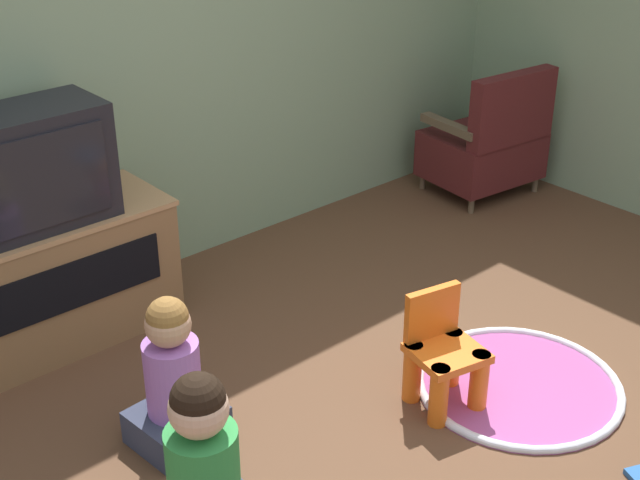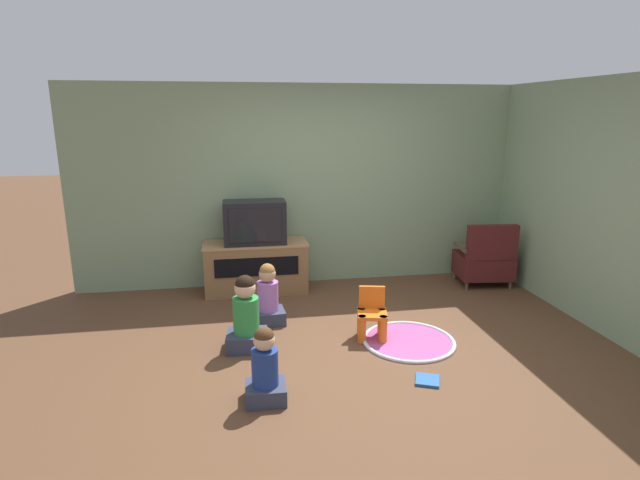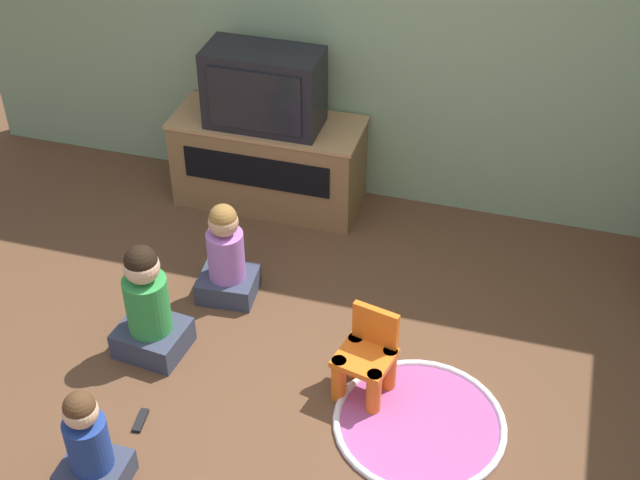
{
  "view_description": "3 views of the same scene",
  "coord_description": "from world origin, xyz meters",
  "px_view_note": "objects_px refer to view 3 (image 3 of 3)",
  "views": [
    {
      "loc": [
        -2.15,
        -1.71,
        2.34
      ],
      "look_at": [
        0.0,
        0.74,
        0.67
      ],
      "focal_mm": 50.0,
      "sensor_mm": 36.0,
      "label": 1
    },
    {
      "loc": [
        -1.0,
        -4.14,
        2.15
      ],
      "look_at": [
        -0.16,
        0.8,
        0.87
      ],
      "focal_mm": 28.0,
      "sensor_mm": 36.0,
      "label": 2
    },
    {
      "loc": [
        0.94,
        -2.97,
        3.56
      ],
      "look_at": [
        -0.07,
        0.51,
        0.75
      ],
      "focal_mm": 50.0,
      "sensor_mm": 36.0,
      "label": 3
    }
  ],
  "objects_px": {
    "television": "(264,88)",
    "remote_control": "(141,420)",
    "child_watching_center": "(226,257)",
    "child_watching_right": "(148,307)",
    "child_watching_left": "(89,446)",
    "yellow_kid_chair": "(366,362)",
    "tv_cabinet": "(269,160)"
  },
  "relations": [
    {
      "from": "child_watching_left",
      "to": "child_watching_right",
      "type": "height_order",
      "value": "child_watching_right"
    },
    {
      "from": "television",
      "to": "remote_control",
      "type": "xyz_separation_m",
      "value": [
        -0.01,
        -2.04,
        -0.87
      ]
    },
    {
      "from": "tv_cabinet",
      "to": "yellow_kid_chair",
      "type": "xyz_separation_m",
      "value": [
        1.05,
        -1.53,
        -0.12
      ]
    },
    {
      "from": "yellow_kid_chair",
      "to": "remote_control",
      "type": "relative_size",
      "value": 3.24
    },
    {
      "from": "tv_cabinet",
      "to": "television",
      "type": "xyz_separation_m",
      "value": [
        -0.0,
        -0.04,
        0.56
      ]
    },
    {
      "from": "tv_cabinet",
      "to": "child_watching_right",
      "type": "bearing_deg",
      "value": -95.94
    },
    {
      "from": "tv_cabinet",
      "to": "child_watching_center",
      "type": "relative_size",
      "value": 1.93
    },
    {
      "from": "yellow_kid_chair",
      "to": "child_watching_left",
      "type": "xyz_separation_m",
      "value": [
        -1.1,
        -0.94,
        0.05
      ]
    },
    {
      "from": "child_watching_center",
      "to": "child_watching_right",
      "type": "height_order",
      "value": "child_watching_right"
    },
    {
      "from": "tv_cabinet",
      "to": "yellow_kid_chair",
      "type": "bearing_deg",
      "value": -55.45
    },
    {
      "from": "child_watching_left",
      "to": "child_watching_right",
      "type": "xyz_separation_m",
      "value": [
        -0.12,
        0.91,
        0.05
      ]
    },
    {
      "from": "child_watching_left",
      "to": "child_watching_center",
      "type": "bearing_deg",
      "value": 86.3
    },
    {
      "from": "television",
      "to": "child_watching_center",
      "type": "height_order",
      "value": "television"
    },
    {
      "from": "remote_control",
      "to": "television",
      "type": "bearing_deg",
      "value": -6.73
    },
    {
      "from": "television",
      "to": "child_watching_right",
      "type": "height_order",
      "value": "television"
    },
    {
      "from": "child_watching_right",
      "to": "remote_control",
      "type": "height_order",
      "value": "child_watching_right"
    },
    {
      "from": "television",
      "to": "child_watching_right",
      "type": "xyz_separation_m",
      "value": [
        -0.16,
        -1.52,
        -0.57
      ]
    },
    {
      "from": "child_watching_left",
      "to": "child_watching_right",
      "type": "distance_m",
      "value": 0.92
    },
    {
      "from": "child_watching_center",
      "to": "yellow_kid_chair",
      "type": "bearing_deg",
      "value": -32.72
    },
    {
      "from": "remote_control",
      "to": "child_watching_right",
      "type": "bearing_deg",
      "value": 10.47
    },
    {
      "from": "child_watching_right",
      "to": "yellow_kid_chair",
      "type": "bearing_deg",
      "value": 7.53
    },
    {
      "from": "child_watching_center",
      "to": "child_watching_right",
      "type": "distance_m",
      "value": 0.61
    },
    {
      "from": "tv_cabinet",
      "to": "child_watching_left",
      "type": "xyz_separation_m",
      "value": [
        -0.05,
        -2.48,
        -0.06
      ]
    },
    {
      "from": "child_watching_right",
      "to": "tv_cabinet",
      "type": "bearing_deg",
      "value": 90.13
    },
    {
      "from": "yellow_kid_chair",
      "to": "child_watching_center",
      "type": "xyz_separation_m",
      "value": [
        -0.98,
        0.52,
        0.07
      ]
    },
    {
      "from": "child_watching_left",
      "to": "yellow_kid_chair",
      "type": "bearing_deg",
      "value": 41.7
    },
    {
      "from": "yellow_kid_chair",
      "to": "remote_control",
      "type": "height_order",
      "value": "yellow_kid_chair"
    },
    {
      "from": "child_watching_left",
      "to": "remote_control",
      "type": "height_order",
      "value": "child_watching_left"
    },
    {
      "from": "television",
      "to": "child_watching_right",
      "type": "bearing_deg",
      "value": -96.09
    },
    {
      "from": "tv_cabinet",
      "to": "yellow_kid_chair",
      "type": "height_order",
      "value": "tv_cabinet"
    },
    {
      "from": "tv_cabinet",
      "to": "child_watching_left",
      "type": "bearing_deg",
      "value": -91.07
    },
    {
      "from": "television",
      "to": "child_watching_left",
      "type": "relative_size",
      "value": 1.21
    }
  ]
}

